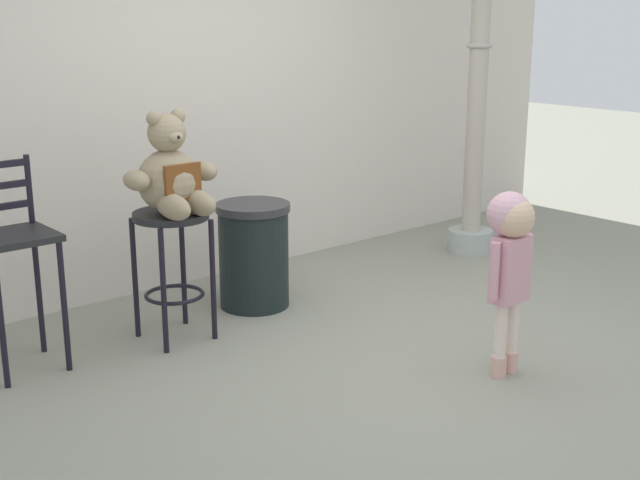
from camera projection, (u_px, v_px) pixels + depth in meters
name	position (u px, v px, depth m)	size (l,w,h in m)	color
ground_plane	(394.00, 361.00, 4.67)	(24.00, 24.00, 0.00)	gray
building_wall	(179.00, 8.00, 5.72)	(7.68, 0.30, 3.79)	beige
bar_stool_with_teddy	(172.00, 247.00, 4.86)	(0.44, 0.44, 0.77)	black
teddy_bear	(172.00, 176.00, 4.72)	(0.56, 0.51, 0.58)	gray
child_walking	(510.00, 244.00, 4.31)	(0.32, 0.25, 0.99)	#D9A498
trash_bin	(254.00, 255.00, 5.46)	(0.48, 0.48, 0.69)	black
lamppost	(476.00, 114.00, 6.50)	(0.36, 0.36, 2.81)	#A3ACA6
bar_chair_empty	(13.00, 250.00, 4.41)	(0.40, 0.40, 1.13)	black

